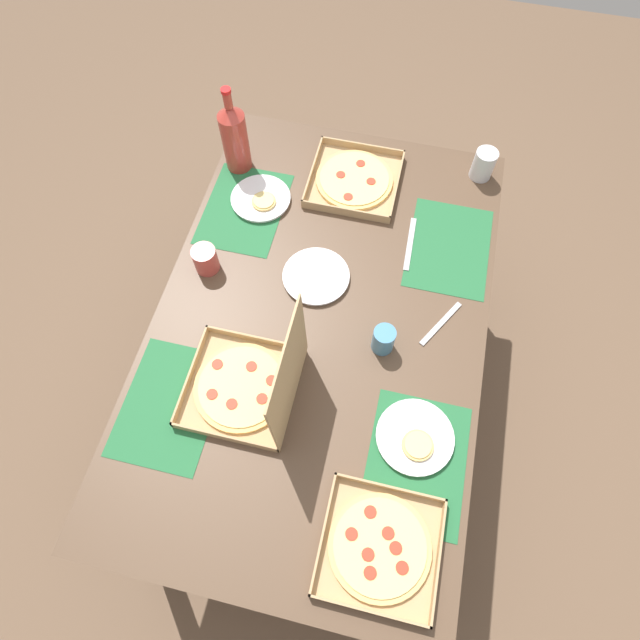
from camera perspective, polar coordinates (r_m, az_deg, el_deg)
The scene contains 18 objects.
ground_plane at distance 2.30m, azimuth 0.00°, elevation -8.49°, with size 6.00×6.00×0.00m, color brown.
dining_table at distance 1.70m, azimuth 0.00°, elevation -1.54°, with size 1.58×1.00×0.75m.
placemat_near_left at distance 1.86m, azimuth -8.13°, elevation 11.77°, with size 0.36×0.26×0.00m, color #236638.
placemat_near_right at distance 1.57m, azimuth -15.79°, elevation -8.70°, with size 0.36×0.26×0.00m, color #236638.
placemat_far_left at distance 1.80m, azimuth 13.67°, elevation 7.59°, with size 0.36×0.26×0.00m, color #236638.
placemat_far_right at distance 1.49m, azimuth 10.32°, elevation -14.76°, with size 0.36×0.26×0.00m, color #236638.
pizza_box_center at distance 1.92m, azimuth 3.70°, elevation 14.79°, with size 0.31×0.31×0.04m.
pizza_box_corner_left at distance 1.49m, azimuth -7.39°, elevation -6.90°, with size 0.31×0.31×0.34m.
pizza_box_edge_far at distance 1.44m, azimuth 6.41°, elevation -23.04°, with size 0.29×0.29×0.04m.
plate_far_right at distance 1.87m, azimuth -6.34°, elevation 12.78°, with size 0.20×0.20×0.03m.
plate_near_left at distance 1.68m, azimuth -0.42°, elevation 4.69°, with size 0.21×0.21×0.02m.
plate_near_right at distance 1.50m, azimuth 10.18°, elevation -12.35°, with size 0.21×0.21×0.03m.
soda_bottle at distance 1.90m, azimuth -9.17°, elevation 18.84°, with size 0.09×0.09×0.32m.
cup_spare at distance 1.71m, azimuth -12.20°, elevation 6.39°, with size 0.08×0.08×0.09m, color #BF4742.
cup_red at distance 1.54m, azimuth 6.83°, elevation -2.10°, with size 0.07×0.07×0.09m, color teal.
cup_clear_left at distance 1.98m, azimuth 17.15°, elevation 15.68°, with size 0.08×0.08×0.11m, color silver.
fork_by_near_right at distance 1.65m, azimuth 12.84°, elevation -0.37°, with size 0.19×0.02×0.01m, color #B7B7BC.
knife_by_far_right at distance 1.78m, azimuth 9.63°, elevation 8.07°, with size 0.21×0.02×0.01m, color #B7B7BC.
Camera 1 is at (0.71, 0.17, 2.18)m, focal length 29.80 mm.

